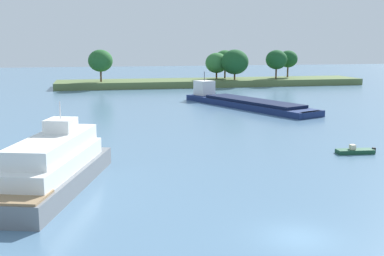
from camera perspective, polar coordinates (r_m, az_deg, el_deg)
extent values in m
plane|color=slate|center=(29.26, 12.54, -12.66)|extent=(400.00, 400.00, 0.00)
cube|color=#566B3D|center=(125.22, 2.39, 5.46)|extent=(79.10, 12.68, 1.64)
cylinder|color=#513823|center=(118.57, -10.82, 6.09)|extent=(0.44, 0.44, 2.78)
ellipsoid|color=#235B28|center=(118.37, -10.88, 7.90)|extent=(5.89, 5.89, 5.30)
cylinder|color=#513823|center=(125.91, 2.94, 6.28)|extent=(0.44, 0.44, 1.86)
ellipsoid|color=#2D6B33|center=(125.73, 2.95, 7.77)|extent=(5.85, 5.85, 5.26)
cylinder|color=#513823|center=(128.84, 3.95, 6.48)|extent=(0.44, 0.44, 2.39)
ellipsoid|color=#235B28|center=(128.66, 3.97, 8.07)|extent=(5.95, 5.95, 5.36)
cylinder|color=#513823|center=(123.65, 5.11, 6.16)|extent=(0.44, 0.44, 1.76)
ellipsoid|color=#194C23|center=(123.44, 5.13, 7.86)|extent=(7.00, 7.00, 6.30)
cylinder|color=#513823|center=(128.89, 10.00, 6.43)|extent=(0.44, 0.44, 2.75)
ellipsoid|color=#194C23|center=(128.71, 10.05, 8.04)|extent=(5.63, 5.63, 5.06)
cylinder|color=#513823|center=(134.62, 11.35, 6.58)|extent=(0.44, 0.44, 2.95)
ellipsoid|color=#194C23|center=(134.45, 11.40, 8.08)|extent=(5.13, 5.13, 4.62)
cube|color=navy|center=(84.00, 6.57, 2.81)|extent=(16.58, 29.77, 0.99)
cube|color=#0F1834|center=(82.78, 7.26, 3.21)|extent=(12.37, 21.16, 0.50)
cube|color=white|center=(93.76, 1.48, 4.81)|extent=(4.03, 4.12, 2.80)
cylinder|color=#333338|center=(93.57, 1.49, 6.22)|extent=(0.12, 0.12, 1.80)
cube|color=navy|center=(73.69, 13.98, 1.58)|extent=(4.17, 2.42, 0.89)
cube|color=#19472D|center=(51.67, 18.87, -2.66)|extent=(3.86, 1.56, 0.43)
cube|color=beige|center=(51.45, 18.62, -2.17)|extent=(0.55, 0.67, 0.50)
cube|color=black|center=(52.57, 20.87, -2.50)|extent=(0.30, 0.34, 0.56)
cube|color=slate|center=(38.71, -16.20, -5.94)|extent=(9.34, 17.30, 1.50)
cube|color=white|center=(38.35, -16.31, -3.93)|extent=(7.60, 13.59, 1.30)
cube|color=white|center=(38.42, -16.19, -1.90)|extent=(6.58, 11.83, 1.30)
cube|color=white|center=(39.74, -15.39, 0.29)|extent=(2.72, 2.91, 1.10)
cube|color=#937551|center=(32.64, -20.55, -7.69)|extent=(4.91, 4.10, 0.16)
cylinder|color=silver|center=(39.55, -15.48, 2.08)|extent=(0.10, 0.10, 1.40)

